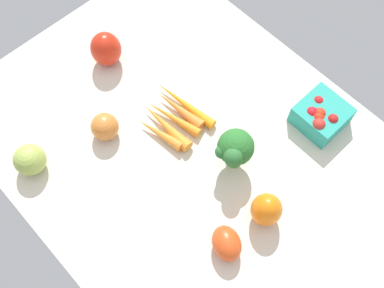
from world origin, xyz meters
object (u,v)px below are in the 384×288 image
object	(u,v)px
bell_pepper_red	(106,49)
carrot_bunch	(173,118)
heirloom_tomato_orange	(105,127)
berry_basket	(321,115)
roma_tomato	(227,243)
broccoli_head	(235,150)
heirloom_tomato_green	(30,160)
bell_pepper_orange	(267,209)

from	to	relation	value
bell_pepper_red	carrot_bunch	bearing A→B (deg)	0.24
heirloom_tomato_orange	carrot_bunch	distance (cm)	16.01
berry_basket	carrot_bunch	size ratio (longest dim) A/B	0.59
heirloom_tomato_orange	carrot_bunch	xyz separation A→B (cm)	(8.18, 13.63, -1.89)
roma_tomato	broccoli_head	size ratio (longest dim) A/B	0.66
heirloom_tomato_orange	heirloom_tomato_green	xyz separation A→B (cm)	(-4.70, -17.32, 0.36)
berry_basket	broccoli_head	size ratio (longest dim) A/B	0.93
roma_tomato	bell_pepper_red	bearing A→B (deg)	10.41
berry_basket	heirloom_tomato_green	xyz separation A→B (cm)	(-36.88, -55.80, 0.43)
bell_pepper_orange	broccoli_head	xyz separation A→B (cm)	(-13.39, 3.80, 2.88)
heirloom_tomato_orange	berry_basket	world-z (taller)	berry_basket
bell_pepper_orange	heirloom_tomato_green	world-z (taller)	bell_pepper_orange
carrot_bunch	broccoli_head	distance (cm)	18.66
berry_basket	roma_tomato	bearing A→B (deg)	-80.77
roma_tomato	bell_pepper_red	world-z (taller)	bell_pepper_red
roma_tomato	heirloom_tomato_orange	world-z (taller)	heirloom_tomato_orange
heirloom_tomato_orange	bell_pepper_red	distance (cm)	21.09
berry_basket	carrot_bunch	bearing A→B (deg)	-133.99
roma_tomato	heirloom_tomato_green	world-z (taller)	heirloom_tomato_green
roma_tomato	heirloom_tomato_green	distance (cm)	46.78
carrot_bunch	broccoli_head	size ratio (longest dim) A/B	1.58
berry_basket	bell_pepper_red	world-z (taller)	bell_pepper_red
bell_pepper_orange	broccoli_head	size ratio (longest dim) A/B	0.77
heirloom_tomato_orange	broccoli_head	size ratio (longest dim) A/B	0.56
broccoli_head	heirloom_tomato_green	bearing A→B (deg)	-132.46
heirloom_tomato_green	carrot_bunch	bearing A→B (deg)	67.39
broccoli_head	carrot_bunch	bearing A→B (deg)	-172.58
berry_basket	broccoli_head	distance (cm)	23.85
heirloom_tomato_orange	carrot_bunch	world-z (taller)	heirloom_tomato_orange
carrot_bunch	berry_basket	bearing A→B (deg)	46.01
heirloom_tomato_orange	carrot_bunch	size ratio (longest dim) A/B	0.35
heirloom_tomato_green	bell_pepper_orange	bearing A→B (deg)	33.90
carrot_bunch	bell_pepper_red	xyz separation A→B (cm)	(-24.31, -0.10, 3.33)
bell_pepper_orange	bell_pepper_red	size ratio (longest dim) A/B	0.96
broccoli_head	heirloom_tomato_orange	bearing A→B (deg)	-148.24
bell_pepper_orange	bell_pepper_red	xyz separation A→B (cm)	(-55.22, 1.41, 0.21)
heirloom_tomato_orange	heirloom_tomato_green	world-z (taller)	heirloom_tomato_green
bell_pepper_red	heirloom_tomato_green	bearing A→B (deg)	-69.69
heirloom_tomato_green	berry_basket	bearing A→B (deg)	56.54
heirloom_tomato_orange	heirloom_tomato_green	bearing A→B (deg)	-105.20
heirloom_tomato_green	carrot_bunch	world-z (taller)	heirloom_tomato_green
bell_pepper_orange	carrot_bunch	world-z (taller)	bell_pepper_orange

